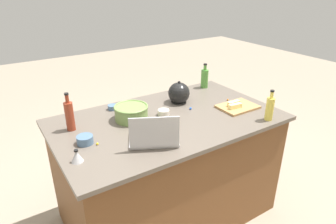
{
  "coord_description": "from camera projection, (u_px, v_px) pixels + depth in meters",
  "views": [
    {
      "loc": [
        1.08,
        1.68,
        1.86
      ],
      "look_at": [
        0.0,
        0.0,
        0.95
      ],
      "focal_mm": 31.83,
      "sensor_mm": 36.0,
      "label": 1
    }
  ],
  "objects": [
    {
      "name": "ground_plane",
      "position": [
        168.0,
        211.0,
        2.59
      ],
      "size": [
        12.0,
        12.0,
        0.0
      ],
      "primitive_type": "plane",
      "color": "gray"
    },
    {
      "name": "island_counter",
      "position": [
        168.0,
        168.0,
        2.4
      ],
      "size": [
        1.67,
        0.99,
        0.9
      ],
      "color": "brown",
      "rests_on": "ground"
    },
    {
      "name": "laptop",
      "position": [
        154.0,
        137.0,
        1.86
      ],
      "size": [
        0.38,
        0.34,
        0.22
      ],
      "color": "#B7B7BC",
      "rests_on": "island_counter"
    },
    {
      "name": "mixing_bowl_large",
      "position": [
        131.0,
        112.0,
        2.17
      ],
      "size": [
        0.25,
        0.25,
        0.11
      ],
      "color": "#72934C",
      "rests_on": "island_counter"
    },
    {
      "name": "bottle_soy",
      "position": [
        70.0,
        115.0,
        2.0
      ],
      "size": [
        0.06,
        0.06,
        0.27
      ],
      "color": "maroon",
      "rests_on": "island_counter"
    },
    {
      "name": "bottle_oil",
      "position": [
        270.0,
        108.0,
        2.15
      ],
      "size": [
        0.06,
        0.06,
        0.23
      ],
      "color": "#DBC64C",
      "rests_on": "island_counter"
    },
    {
      "name": "bottle_olive",
      "position": [
        205.0,
        78.0,
        2.79
      ],
      "size": [
        0.07,
        0.07,
        0.23
      ],
      "color": "#4C8C38",
      "rests_on": "island_counter"
    },
    {
      "name": "kettle",
      "position": [
        179.0,
        93.0,
        2.46
      ],
      "size": [
        0.21,
        0.18,
        0.2
      ],
      "color": "black",
      "rests_on": "island_counter"
    },
    {
      "name": "cutting_board",
      "position": [
        238.0,
        107.0,
        2.38
      ],
      "size": [
        0.3,
        0.22,
        0.02
      ],
      "primitive_type": "cube",
      "color": "#AD7F4C",
      "rests_on": "island_counter"
    },
    {
      "name": "butter_stick_left",
      "position": [
        234.0,
        103.0,
        2.38
      ],
      "size": [
        0.11,
        0.04,
        0.04
      ],
      "primitive_type": "cube",
      "rotation": [
        0.0,
        0.0,
        -0.03
      ],
      "color": "#F4E58C",
      "rests_on": "cutting_board"
    },
    {
      "name": "butter_stick_right",
      "position": [
        235.0,
        106.0,
        2.33
      ],
      "size": [
        0.11,
        0.05,
        0.04
      ],
      "primitive_type": "cube",
      "rotation": [
        0.0,
        0.0,
        -0.11
      ],
      "color": "#F4E58C",
      "rests_on": "cutting_board"
    },
    {
      "name": "ramekin_small",
      "position": [
        113.0,
        107.0,
        2.35
      ],
      "size": [
        0.07,
        0.07,
        0.04
      ],
      "primitive_type": "cylinder",
      "color": "slate",
      "rests_on": "island_counter"
    },
    {
      "name": "ramekin_medium",
      "position": [
        85.0,
        140.0,
        1.87
      ],
      "size": [
        0.1,
        0.1,
        0.05
      ],
      "primitive_type": "cylinder",
      "color": "slate",
      "rests_on": "island_counter"
    },
    {
      "name": "ramekin_wide",
      "position": [
        163.0,
        113.0,
        2.25
      ],
      "size": [
        0.09,
        0.09,
        0.04
      ],
      "primitive_type": "cylinder",
      "color": "beige",
      "rests_on": "island_counter"
    },
    {
      "name": "kitchen_timer",
      "position": [
        77.0,
        156.0,
        1.68
      ],
      "size": [
        0.07,
        0.07,
        0.08
      ],
      "color": "#B2B2B7",
      "rests_on": "island_counter"
    },
    {
      "name": "candy_0",
      "position": [
        171.0,
        134.0,
        1.97
      ],
      "size": [
        0.02,
        0.02,
        0.02
      ],
      "primitive_type": "sphere",
      "color": "green",
      "rests_on": "island_counter"
    },
    {
      "name": "candy_1",
      "position": [
        191.0,
        108.0,
        2.35
      ],
      "size": [
        0.02,
        0.02,
        0.02
      ],
      "primitive_type": "sphere",
      "color": "blue",
      "rests_on": "island_counter"
    },
    {
      "name": "candy_2",
      "position": [
        228.0,
        100.0,
        2.53
      ],
      "size": [
        0.01,
        0.01,
        0.01
      ],
      "primitive_type": "sphere",
      "color": "orange",
      "rests_on": "island_counter"
    },
    {
      "name": "candy_3",
      "position": [
        97.0,
        144.0,
        1.86
      ],
      "size": [
        0.02,
        0.02,
        0.02
      ],
      "primitive_type": "sphere",
      "color": "yellow",
      "rests_on": "island_counter"
    }
  ]
}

